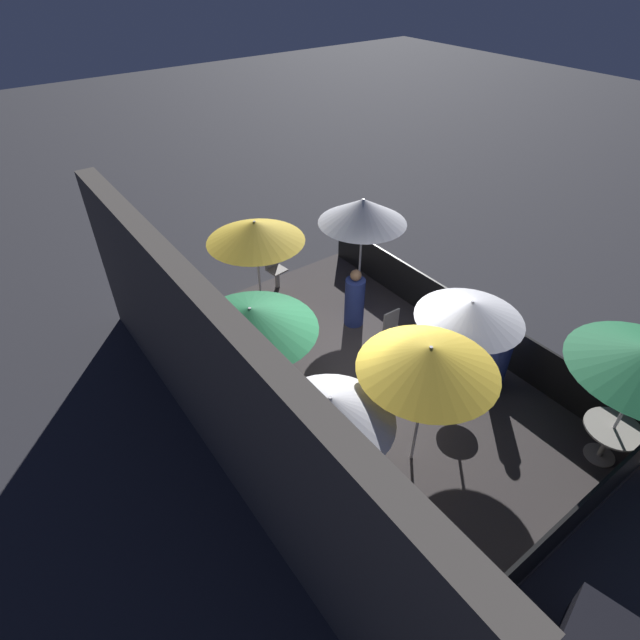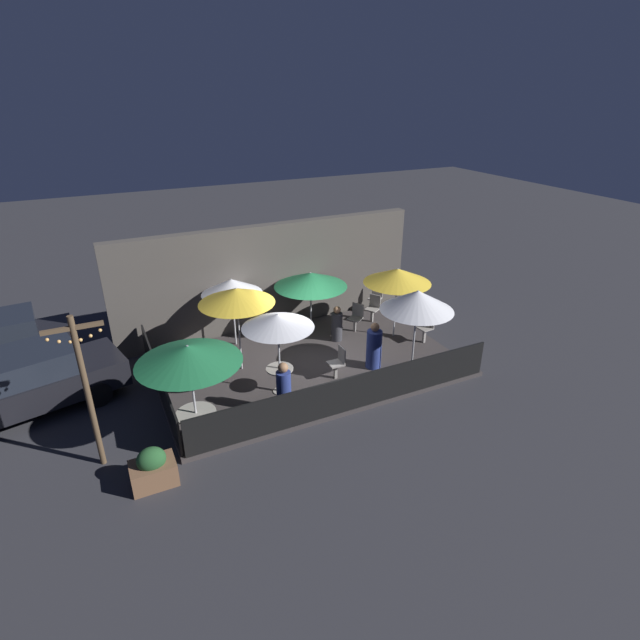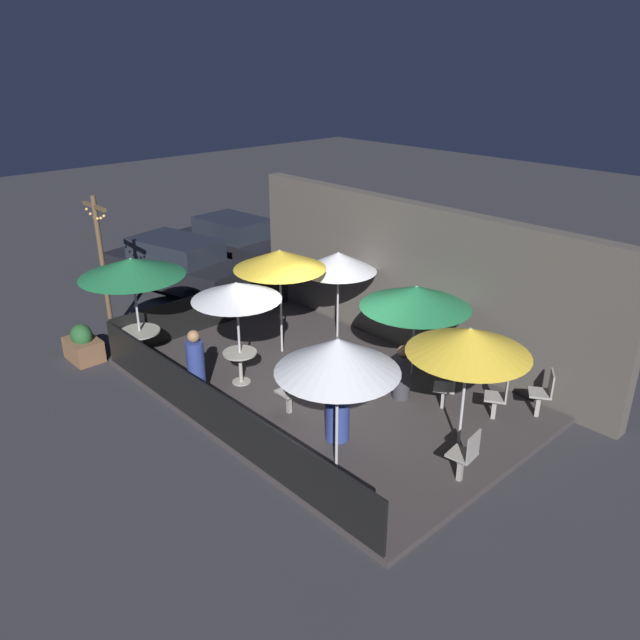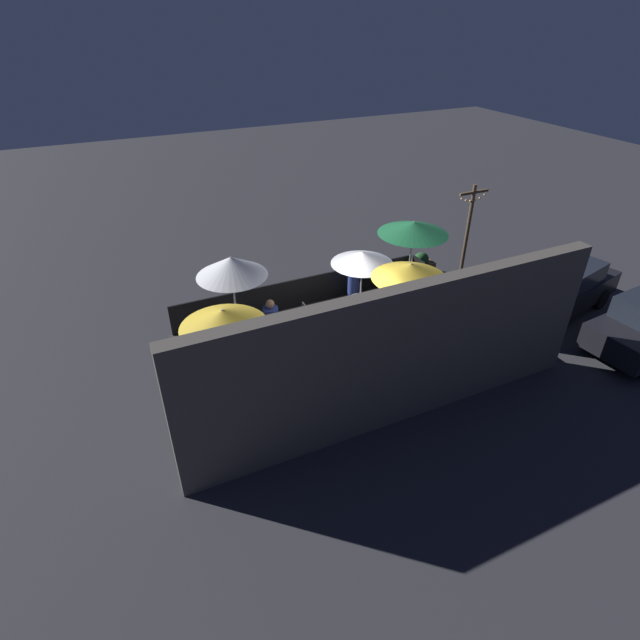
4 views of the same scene
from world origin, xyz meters
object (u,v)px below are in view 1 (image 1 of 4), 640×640
Objects in this scene: patron_0 at (284,342)px; dining_table_0 at (455,376)px; patron_2 at (499,360)px; patio_umbrella_6 at (330,409)px; patio_chair_3 at (171,311)px; patio_chair_0 at (394,331)px; patio_chair_1 at (275,268)px; patio_umbrella_3 at (251,319)px; patron_1 at (355,300)px; patio_chair_4 at (247,326)px; dining_table_1 at (611,434)px; patio_chair_2 at (211,312)px; patio_umbrella_5 at (363,211)px; patio_umbrella_4 at (255,231)px; patio_umbrella_2 at (429,358)px; patio_umbrella_0 at (471,310)px.

dining_table_0 is at bearing 33.49° from patron_0.
patio_umbrella_6 is at bearing 39.64° from patron_2.
patron_2 reaches higher than patio_chair_3.
dining_table_0 is at bearing -0.00° from patio_chair_0.
patio_chair_3 is at bearing -93.93° from patio_chair_1.
patio_umbrella_6 is (-2.47, 0.21, 0.11)m from patio_umbrella_3.
patio_chair_3 is 0.70× the size of patron_1.
dining_table_1 is at bearing -3.86° from patio_chair_4.
patio_umbrella_3 reaches higher than patron_2.
patio_chair_2 is 5.91m from patron_2.
patio_chair_2 is (4.44, 2.68, -0.05)m from dining_table_0.
patio_umbrella_5 is 2.58× the size of patio_chair_3.
patio_umbrella_5 is at bearing 37.58° from patio_chair_3.
patio_umbrella_5 reaches higher than patio_umbrella_6.
patio_umbrella_3 is 3.88m from patio_umbrella_5.
patio_umbrella_4 is at bearing -19.09° from patio_umbrella_6.
patio_chair_2 is (-0.67, 2.04, -0.03)m from patio_chair_1.
dining_table_0 is 0.74× the size of patio_chair_1.
patio_umbrella_5 is 5.43m from patio_umbrella_6.
patio_umbrella_6 is 2.40× the size of dining_table_1.
patio_umbrella_3 is 1.02× the size of patio_umbrella_4.
patio_umbrella_2 is at bearing 4.32° from patron_0.
patio_umbrella_2 reaches higher than dining_table_0.
patio_umbrella_3 reaches higher than patron_0.
patio_chair_0 reaches higher than dining_table_0.
dining_table_1 is 0.65× the size of patron_2.
patio_umbrella_0 reaches higher than patron_0.
patron_0 is at bearing -9.08° from patio_chair_2.
patio_umbrella_3 is 1.07× the size of patio_umbrella_6.
patio_chair_2 is at bearing -78.96° from patio_chair_1.
patio_chair_4 is at bearing -22.95° from patio_umbrella_3.
patio_chair_0 is at bearing 13.33° from patio_chair_2.
dining_table_1 is at bearing -125.58° from patio_umbrella_2.
patio_chair_4 is at bearing -7.46° from patio_chair_2.
patio_chair_2 is at bearing 18.53° from patio_chair_3.
patio_umbrella_0 is 2.32× the size of patio_chair_3.
patio_umbrella_0 reaches higher than dining_table_1.
patron_2 is at bearing 2.47° from dining_table_1.
patron_1 is at bearing 7.92° from patio_chair_1.
dining_table_1 is 4.15m from patio_chair_0.
patio_umbrella_5 is 4.03m from dining_table_0.
patron_1 is at bearing -138.97° from patio_umbrella_4.
patio_umbrella_3 reaches higher than patio_chair_1.
patio_chair_3 is at bearing 3.14° from patio_umbrella_6.
dining_table_0 is at bearing -0.00° from patio_chair_4.
patio_chair_1 is (5.66, -0.92, -1.70)m from patio_umbrella_2.
patron_2 is at bearing 7.16° from patio_chair_4.
patio_chair_0 is 3.52m from patio_chair_1.
patio_umbrella_0 is 0.90× the size of patio_umbrella_5.
patio_umbrella_5 is (1.39, -3.60, 0.40)m from patio_umbrella_3.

